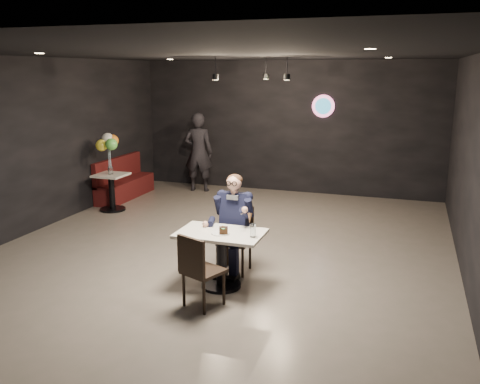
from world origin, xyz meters
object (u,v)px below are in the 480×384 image
(sundae_glass, at_px, (253,230))
(booth_bench, at_px, (125,178))
(balloon_vase, at_px, (111,170))
(main_table, at_px, (221,260))
(chair_near, at_px, (204,270))
(seated_man, at_px, (235,222))
(chair_far, at_px, (235,240))
(passerby, at_px, (199,152))
(side_table, at_px, (112,193))

(sundae_glass, xyz_separation_m, booth_bench, (-4.17, 3.86, -0.38))
(booth_bench, relative_size, balloon_vase, 12.05)
(main_table, distance_m, sundae_glass, 0.64)
(chair_near, xyz_separation_m, sundae_glass, (0.45, 0.53, 0.37))
(seated_man, bearing_deg, chair_far, 0.00)
(chair_far, relative_size, passerby, 0.50)
(side_table, bearing_deg, sundae_glass, -36.46)
(chair_far, height_order, seated_man, seated_man)
(chair_far, bearing_deg, passerby, 118.87)
(chair_far, distance_m, booth_bench, 4.95)
(chair_far, relative_size, sundae_glass, 5.47)
(booth_bench, height_order, passerby, passerby)
(chair_near, xyz_separation_m, seated_man, (0.00, 1.13, 0.26))
(booth_bench, height_order, balloon_vase, booth_bench)
(sundae_glass, bearing_deg, balloon_vase, 143.54)
(main_table, distance_m, booth_bench, 5.33)
(passerby, bearing_deg, balloon_vase, 58.20)
(sundae_glass, height_order, passerby, passerby)
(seated_man, relative_size, booth_bench, 0.80)
(booth_bench, xyz_separation_m, balloon_vase, (0.30, -1.00, 0.37))
(sundae_glass, bearing_deg, passerby, 119.88)
(seated_man, distance_m, passerby, 5.06)
(seated_man, distance_m, booth_bench, 4.96)
(chair_near, relative_size, sundae_glass, 5.47)
(sundae_glass, bearing_deg, chair_far, 126.75)
(chair_near, height_order, seated_man, seated_man)
(sundae_glass, xyz_separation_m, side_table, (-3.87, 2.86, -0.47))
(main_table, relative_size, passerby, 0.60)
(booth_bench, height_order, side_table, booth_bench)
(main_table, xyz_separation_m, booth_bench, (-3.72, 3.81, 0.08))
(chair_near, height_order, booth_bench, chair_near)
(sundae_glass, relative_size, side_table, 0.23)
(chair_near, relative_size, booth_bench, 0.51)
(chair_near, distance_m, passerby, 6.09)
(seated_man, bearing_deg, balloon_vase, 146.56)
(chair_near, height_order, passerby, passerby)
(chair_far, height_order, sundae_glass, chair_far)
(chair_near, bearing_deg, passerby, 135.64)
(main_table, height_order, side_table, main_table)
(main_table, xyz_separation_m, passerby, (-2.44, 4.98, 0.54))
(chair_far, xyz_separation_m, side_table, (-3.42, 2.26, -0.09))
(chair_far, xyz_separation_m, booth_bench, (-3.72, 3.26, -0.01))
(chair_near, relative_size, seated_man, 0.64)
(side_table, bearing_deg, seated_man, -33.44)
(side_table, bearing_deg, main_table, -39.39)
(seated_man, bearing_deg, main_table, -90.00)
(booth_bench, bearing_deg, chair_near, -49.71)
(side_table, bearing_deg, chair_far, -33.44)
(sundae_glass, xyz_separation_m, balloon_vase, (-3.87, 2.86, -0.01))
(chair_far, height_order, balloon_vase, chair_far)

